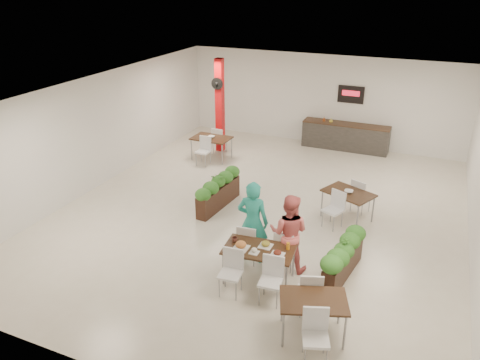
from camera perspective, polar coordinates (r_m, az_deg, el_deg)
name	(u,v)px	position (r m, az deg, el deg)	size (l,w,h in m)	color
ground	(261,212)	(12.35, 2.60, -3.89)	(12.00, 12.00, 0.00)	beige
room_shell	(263,140)	(11.55, 2.79, 4.95)	(10.10, 12.10, 3.22)	white
red_column	(220,105)	(16.12, -2.49, 9.14)	(0.40, 0.41, 3.20)	red
service_counter	(345,136)	(16.97, 12.71, 5.28)	(3.00, 0.64, 2.20)	#2A2825
main_table	(258,253)	(9.45, 2.27, -8.94)	(1.47, 1.73, 0.92)	black
diner_man	(253,222)	(9.94, 1.57, -5.14)	(0.68, 0.45, 1.86)	teal
diner_woman	(289,233)	(9.75, 5.95, -6.42)	(0.83, 0.65, 1.71)	#DF6363
planter_left	(218,190)	(12.39, -2.64, -1.17)	(0.53, 1.89, 0.99)	black
planter_right	(343,256)	(9.85, 12.50, -9.08)	(0.60, 1.78, 0.93)	black
side_table_a	(211,141)	(15.65, -3.50, 4.80)	(1.28, 1.63, 0.92)	black
side_table_b	(348,197)	(12.02, 13.05, -1.99)	(1.41, 1.65, 0.92)	black
side_table_c	(313,306)	(8.26, 8.92, -14.92)	(1.32, 1.67, 0.92)	black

